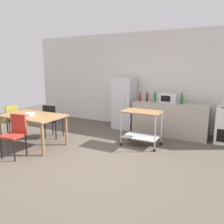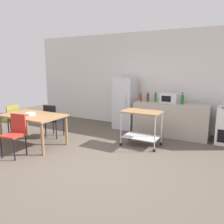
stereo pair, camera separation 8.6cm
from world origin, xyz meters
name	(u,v)px [view 2 (the right image)]	position (x,y,z in m)	size (l,w,h in m)	color
ground_plane	(90,162)	(0.00, 0.00, 0.00)	(12.00, 12.00, 0.00)	brown
back_wall	(148,81)	(0.00, 3.20, 1.45)	(8.40, 0.12, 2.90)	silver
kitchen_counter	(171,119)	(0.90, 2.60, 0.45)	(2.00, 0.64, 0.90)	#A89E8E
dining_table	(33,118)	(-1.80, 0.21, 0.67)	(1.50, 0.90, 0.75)	olive
chair_black	(53,118)	(-1.81, 0.89, 0.52)	(0.45, 0.45, 0.89)	black
chair_olive	(11,119)	(-2.77, 0.33, 0.52)	(0.41, 0.41, 0.89)	olive
chair_red	(15,132)	(-1.60, -0.46, 0.52)	(0.45, 0.45, 0.89)	#B72D23
refrigerator	(125,103)	(-0.55, 2.70, 0.78)	(0.60, 0.63, 1.55)	silver
kitchen_cart	(141,122)	(0.51, 1.42, 0.57)	(0.91, 0.57, 0.85)	olive
bottle_vinegar	(141,98)	(0.03, 2.53, 1.01)	(0.06, 0.06, 0.26)	maroon
bottle_hot_sauce	(148,97)	(0.22, 2.59, 1.01)	(0.07, 0.07, 0.27)	#4C2D19
bottle_sesame_oil	(156,97)	(0.44, 2.62, 1.03)	(0.06, 0.06, 0.29)	#1E6628
microwave	(169,98)	(0.82, 2.64, 1.03)	(0.46, 0.35, 0.26)	silver
bottle_soda	(182,99)	(1.19, 2.55, 1.03)	(0.08, 0.08, 0.32)	#1E6628
fruit_bowl	(30,114)	(-1.79, 0.15, 0.78)	(0.22, 0.22, 0.06)	white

